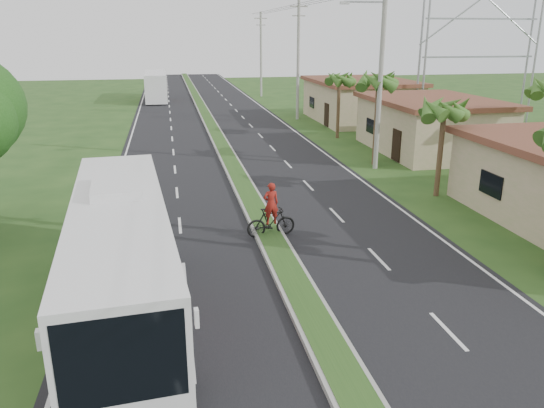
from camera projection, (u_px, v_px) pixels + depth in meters
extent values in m
plane|color=#234519|center=(326.00, 345.00, 13.95)|extent=(180.00, 180.00, 0.00)
cube|color=black|center=(233.00, 167.00, 32.63)|extent=(14.00, 160.00, 0.02)
cube|color=gray|center=(232.00, 166.00, 32.60)|extent=(1.20, 160.00, 0.17)
cube|color=#234519|center=(232.00, 164.00, 32.57)|extent=(0.95, 160.00, 0.02)
cube|color=silver|center=(120.00, 172.00, 31.40)|extent=(0.12, 160.00, 0.01)
cube|color=silver|center=(337.00, 162.00, 33.86)|extent=(0.12, 160.00, 0.01)
cube|color=tan|center=(430.00, 127.00, 36.55)|extent=(7.00, 10.00, 3.35)
cube|color=brown|center=(432.00, 100.00, 35.99)|extent=(7.60, 10.60, 0.32)
cube|color=tan|center=(360.00, 102.00, 49.61)|extent=(8.00, 11.00, 3.50)
cube|color=brown|center=(361.00, 81.00, 49.03)|extent=(8.60, 11.60, 0.32)
cylinder|color=#473321|center=(440.00, 151.00, 26.18)|extent=(0.26, 0.26, 4.60)
cylinder|color=#473321|center=(376.00, 121.00, 32.48)|extent=(0.26, 0.26, 5.40)
cylinder|color=#473321|center=(338.00, 107.00, 41.08)|extent=(0.26, 0.26, 4.80)
cylinder|color=gray|center=(381.00, 67.00, 30.49)|extent=(0.28, 0.28, 12.00)
cube|color=gray|center=(365.00, 2.00, 29.19)|extent=(2.40, 0.10, 0.10)
cylinder|color=gray|center=(298.00, 60.00, 49.32)|extent=(0.28, 0.28, 11.00)
cube|color=gray|center=(299.00, 6.00, 47.88)|extent=(1.60, 0.12, 0.12)
cube|color=gray|center=(299.00, 16.00, 48.13)|extent=(1.20, 0.10, 0.10)
cylinder|color=gray|center=(261.00, 55.00, 68.08)|extent=(0.28, 0.28, 10.50)
cube|color=gray|center=(261.00, 18.00, 66.72)|extent=(1.60, 0.12, 0.12)
cube|color=gray|center=(261.00, 25.00, 66.97)|extent=(1.20, 0.10, 0.10)
cylinder|color=gray|center=(425.00, 58.00, 42.79)|extent=(0.18, 0.18, 12.00)
cylinder|color=gray|center=(535.00, 57.00, 44.62)|extent=(0.18, 0.18, 12.00)
cylinder|color=gray|center=(420.00, 57.00, 43.72)|extent=(0.18, 0.18, 12.00)
cylinder|color=gray|center=(528.00, 56.00, 45.56)|extent=(0.18, 0.18, 12.00)
cube|color=gray|center=(478.00, 57.00, 44.17)|extent=(10.00, 0.14, 0.14)
cube|color=gray|center=(483.00, 19.00, 43.25)|extent=(10.00, 0.14, 0.14)
cube|color=silver|center=(122.00, 256.00, 14.60)|extent=(3.34, 11.89, 3.08)
cube|color=black|center=(120.00, 226.00, 14.93)|extent=(3.21, 9.55, 1.23)
cube|color=black|center=(122.00, 359.00, 9.12)|extent=(2.21, 0.31, 1.73)
cube|color=#A30D27|center=(124.00, 295.00, 13.71)|extent=(2.88, 5.26, 0.54)
cube|color=#FFA115|center=(125.00, 280.00, 15.13)|extent=(2.71, 3.12, 0.24)
cube|color=silver|center=(117.00, 186.00, 15.16)|extent=(1.55, 2.45, 0.27)
cylinder|color=black|center=(76.00, 391.00, 11.36)|extent=(0.39, 1.04, 1.02)
cylinder|color=black|center=(180.00, 374.00, 11.92)|extent=(0.39, 1.04, 1.02)
cylinder|color=black|center=(91.00, 264.00, 17.64)|extent=(0.39, 1.04, 1.02)
cylinder|color=black|center=(158.00, 257.00, 18.20)|extent=(0.39, 1.04, 1.02)
cube|color=white|center=(156.00, 86.00, 65.26)|extent=(2.62, 11.53, 3.20)
cube|color=black|center=(155.00, 77.00, 65.43)|extent=(2.64, 8.53, 1.09)
cube|color=#D65115|center=(156.00, 91.00, 64.51)|extent=(2.61, 5.53, 0.35)
cylinder|color=black|center=(147.00, 101.00, 61.00)|extent=(0.31, 0.96, 0.96)
cylinder|color=black|center=(166.00, 100.00, 61.43)|extent=(0.31, 0.96, 0.96)
cylinder|color=black|center=(148.00, 93.00, 69.40)|extent=(0.31, 0.96, 0.96)
cylinder|color=black|center=(165.00, 92.00, 69.82)|extent=(0.31, 0.96, 0.96)
imported|color=black|center=(271.00, 223.00, 21.26)|extent=(2.05, 0.79, 1.20)
imported|color=maroon|center=(271.00, 204.00, 21.01)|extent=(0.67, 0.48, 1.71)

